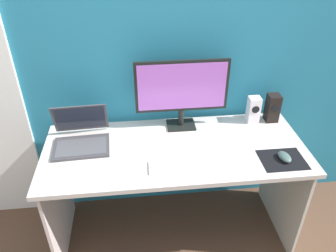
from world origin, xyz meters
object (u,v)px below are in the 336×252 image
at_px(monitor, 182,90).
at_px(mouse, 285,157).
at_px(keyboard_external, 184,166).
at_px(speaker_near_monitor, 253,110).
at_px(laptop, 81,137).
at_px(speaker_right, 273,108).

bearing_deg(monitor, mouse, -37.87).
xyz_separation_m(monitor, keyboard_external, (-0.04, -0.41, -0.26)).
distance_m(speaker_near_monitor, keyboard_external, 0.67).
height_order(laptop, keyboard_external, laptop).
distance_m(speaker_right, mouse, 0.43).
height_order(speaker_right, laptop, laptop).
xyz_separation_m(laptop, keyboard_external, (0.58, -0.28, -0.04)).
relative_size(speaker_right, mouse, 1.88).
xyz_separation_m(monitor, speaker_near_monitor, (0.48, 0.00, -0.17)).
bearing_deg(monitor, speaker_right, 0.42).
distance_m(speaker_near_monitor, mouse, 0.43).
bearing_deg(keyboard_external, speaker_near_monitor, 40.15).
distance_m(monitor, laptop, 0.67).
height_order(speaker_right, keyboard_external, speaker_right).
bearing_deg(keyboard_external, monitor, 85.72).
height_order(laptop, mouse, laptop).
xyz_separation_m(monitor, laptop, (-0.62, -0.13, -0.21)).
distance_m(monitor, speaker_near_monitor, 0.51).
distance_m(monitor, mouse, 0.71).
relative_size(speaker_right, speaker_near_monitor, 1.06).
bearing_deg(speaker_near_monitor, speaker_right, 0.00).
bearing_deg(laptop, monitor, 11.66).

